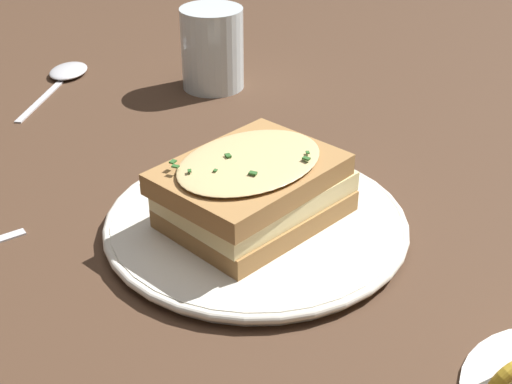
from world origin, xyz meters
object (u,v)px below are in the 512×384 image
object	(u,v)px
sandwich	(254,189)
water_glass	(212,48)
spoon	(66,74)
dinner_plate	(256,223)

from	to	relation	value
sandwich	water_glass	world-z (taller)	water_glass
spoon	dinner_plate	bearing A→B (deg)	-46.02
dinner_plate	spoon	xyz separation A→B (m)	(-0.33, -0.26, -0.00)
dinner_plate	water_glass	distance (m)	0.33
sandwich	water_glass	xyz separation A→B (m)	(-0.32, -0.07, 0.01)
dinner_plate	water_glass	bearing A→B (deg)	-166.95
dinner_plate	spoon	distance (m)	0.42
dinner_plate	water_glass	world-z (taller)	water_glass
water_glass	sandwich	bearing A→B (deg)	12.67
sandwich	spoon	world-z (taller)	sandwich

